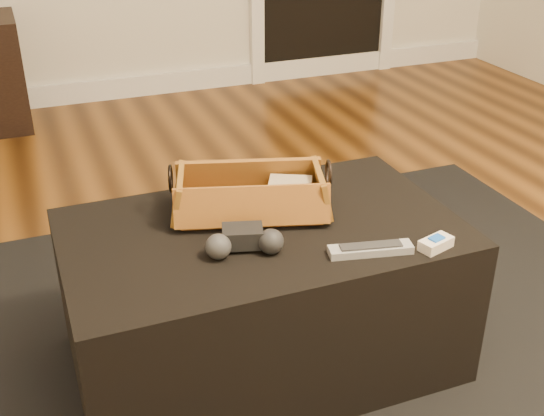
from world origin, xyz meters
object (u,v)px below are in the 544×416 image
object	(u,v)px
ottoman	(262,296)
wicker_basket	(251,196)
silver_remote	(371,249)
tv_remote	(243,207)
cream_gadget	(436,243)
game_controller	(244,241)

from	to	relation	value
ottoman	wicker_basket	distance (m)	0.27
silver_remote	wicker_basket	bearing A→B (deg)	123.18
tv_remote	wicker_basket	xyz separation A→B (m)	(0.02, 0.01, 0.02)
wicker_basket	silver_remote	bearing A→B (deg)	-56.82
tv_remote	wicker_basket	distance (m)	0.03
ottoman	silver_remote	xyz separation A→B (m)	(0.19, -0.21, 0.22)
silver_remote	cream_gadget	xyz separation A→B (m)	(0.16, -0.04, 0.00)
tv_remote	wicker_basket	bearing A→B (deg)	30.87
wicker_basket	silver_remote	xyz separation A→B (m)	(0.19, -0.30, -0.04)
wicker_basket	game_controller	size ratio (longest dim) A/B	2.31
cream_gadget	tv_remote	bearing A→B (deg)	138.87
wicker_basket	silver_remote	size ratio (longest dim) A/B	2.18
tv_remote	game_controller	distance (m)	0.18
tv_remote	silver_remote	bearing A→B (deg)	-42.13
silver_remote	game_controller	bearing A→B (deg)	157.65
cream_gadget	game_controller	bearing A→B (deg)	160.62
game_controller	cream_gadget	world-z (taller)	game_controller
ottoman	game_controller	size ratio (longest dim) A/B	5.15
tv_remote	silver_remote	world-z (taller)	tv_remote
wicker_basket	cream_gadget	xyz separation A→B (m)	(0.35, -0.33, -0.03)
tv_remote	silver_remote	distance (m)	0.36
tv_remote	cream_gadget	size ratio (longest dim) A/B	2.31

